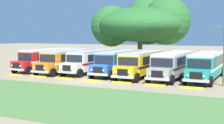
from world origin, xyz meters
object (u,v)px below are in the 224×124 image
parked_bus_slot_1 (69,60)px  parked_bus_slot_5 (174,64)px  parked_bus_slot_6 (207,65)px  utility_pole (224,51)px  parked_bus_slot_0 (49,58)px  parked_bus_slot_3 (120,61)px  parked_bus_slot_4 (142,63)px  broad_shade_tree (143,23)px  parked_bus_slot_2 (95,60)px

parked_bus_slot_1 → parked_bus_slot_5: 13.62m
parked_bus_slot_6 → utility_pole: 4.72m
parked_bus_slot_0 → utility_pole: (22.92, -3.70, 1.72)m
parked_bus_slot_3 → parked_bus_slot_4: 3.32m
parked_bus_slot_3 → broad_shade_tree: broad_shade_tree is taller
parked_bus_slot_4 → utility_pole: 9.88m
parked_bus_slot_6 → broad_shade_tree: (-12.08, 13.05, 5.01)m
parked_bus_slot_3 → broad_shade_tree: (-1.83, 12.94, 5.01)m
parked_bus_slot_1 → parked_bus_slot_4: 10.04m
parked_bus_slot_1 → utility_pole: size_ratio=1.77×
parked_bus_slot_3 → broad_shade_tree: bearing=-173.0°
parked_bus_slot_2 → parked_bus_slot_4: size_ratio=1.01×
parked_bus_slot_2 → parked_bus_slot_5: same height
parked_bus_slot_6 → parked_bus_slot_5: bearing=-82.5°
parked_bus_slot_2 → parked_bus_slot_3: same height
parked_bus_slot_1 → utility_pole: bearing=81.2°
parked_bus_slot_0 → parked_bus_slot_4: same height
parked_bus_slot_1 → parked_bus_slot_3: bearing=97.5°
parked_bus_slot_4 → parked_bus_slot_5: 3.58m
parked_bus_slot_0 → parked_bus_slot_4: bearing=91.8°
parked_bus_slot_5 → broad_shade_tree: broad_shade_tree is taller
parked_bus_slot_1 → parked_bus_slot_6: 17.08m
parked_bus_slot_0 → utility_pole: utility_pole is taller
parked_bus_slot_0 → broad_shade_tree: bearing=150.6°
parked_bus_slot_1 → parked_bus_slot_2: bearing=106.2°
parked_bus_slot_0 → parked_bus_slot_3: (10.49, 0.23, 0.00)m
parked_bus_slot_2 → utility_pole: (15.92, -4.00, 1.72)m
parked_bus_slot_4 → parked_bus_slot_5: size_ratio=1.00×
parked_bus_slot_1 → parked_bus_slot_2: size_ratio=0.99×
parked_bus_slot_3 → parked_bus_slot_0: bearing=-89.8°
parked_bus_slot_3 → broad_shade_tree: 13.99m
parked_bus_slot_0 → parked_bus_slot_6: bearing=94.3°
parked_bus_slot_3 → parked_bus_slot_2: bearing=-92.3°
parked_bus_slot_0 → parked_bus_slot_3: size_ratio=1.01×
parked_bus_slot_2 → broad_shade_tree: broad_shade_tree is taller
parked_bus_slot_2 → parked_bus_slot_6: (13.74, -0.18, 0.00)m
parked_bus_slot_0 → parked_bus_slot_6: same height
parked_bus_slot_0 → utility_pole: bearing=84.8°
parked_bus_slot_0 → parked_bus_slot_2: bearing=96.5°
parked_bus_slot_1 → utility_pole: 19.56m
parked_bus_slot_3 → parked_bus_slot_1: bearing=-83.8°
parked_bus_slot_1 → parked_bus_slot_3: size_ratio=1.00×
parked_bus_slot_1 → parked_bus_slot_4: same height
parked_bus_slot_5 → utility_pole: (5.62, -3.35, 1.72)m
parked_bus_slot_2 → parked_bus_slot_3: (3.48, -0.07, 0.00)m
parked_bus_slot_0 → utility_pole: size_ratio=1.78×
parked_bus_slot_3 → broad_shade_tree: size_ratio=0.72×
parked_bus_slot_6 → parked_bus_slot_2: bearing=-91.0°
parked_bus_slot_2 → broad_shade_tree: (1.65, 12.87, 5.01)m
parked_bus_slot_1 → parked_bus_slot_6: size_ratio=1.00×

